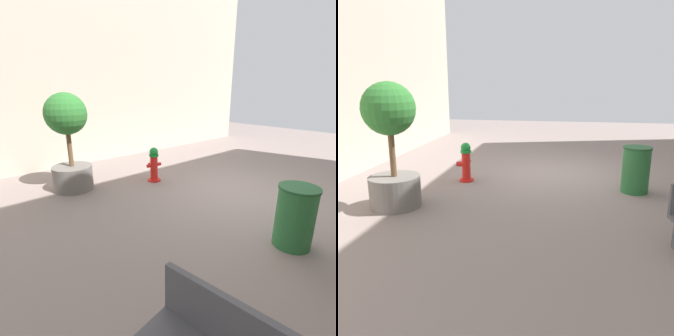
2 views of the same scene
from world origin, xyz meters
TOP-DOWN VIEW (x-y plane):
  - ground_plane at (0.00, 0.00)m, footprint 23.40×23.40m
  - fire_hydrant at (2.06, 1.08)m, footprint 0.41×0.43m
  - planter_tree at (2.90, 2.96)m, footprint 0.96×0.96m
  - trash_bin at (-1.75, 1.28)m, footprint 0.59×0.59m

SIDE VIEW (x-z plane):
  - ground_plane at x=0.00m, z-range 0.00..0.00m
  - fire_hydrant at x=2.06m, z-range 0.00..0.93m
  - trash_bin at x=-1.75m, z-range 0.00..0.99m
  - planter_tree at x=2.90m, z-range 0.10..2.43m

